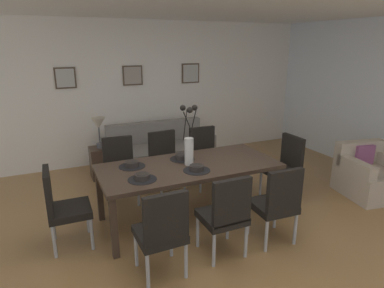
{
  "coord_description": "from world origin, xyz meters",
  "views": [
    {
      "loc": [
        -1.53,
        -2.9,
        2.16
      ],
      "look_at": [
        0.22,
        0.96,
        0.89
      ],
      "focal_mm": 31.08,
      "sensor_mm": 36.0,
      "label": 1
    }
  ],
  "objects_px": {
    "dining_chair_near_right": "(120,167)",
    "bowl_near_left": "(142,176)",
    "dining_chair_far_right": "(165,159)",
    "dining_chair_head_west": "(61,204)",
    "table_lamp": "(99,126)",
    "dining_chair_far_left": "(226,212)",
    "side_table": "(102,162)",
    "bowl_near_right": "(132,163)",
    "bowl_far_right": "(182,156)",
    "bowl_far_left": "(197,167)",
    "dining_chair_mid_right": "(205,154)",
    "dining_chair_mid_left": "(277,201)",
    "framed_picture_left": "(65,78)",
    "sofa": "(160,153)",
    "armchair": "(370,176)",
    "dining_chair_near_left": "(162,230)",
    "framed_picture_right": "(191,73)",
    "framed_picture_center": "(133,75)",
    "dining_chair_head_east": "(285,164)",
    "dining_table": "(189,170)",
    "centerpiece_vase": "(189,143)"
  },
  "relations": [
    {
      "from": "dining_chair_mid_right",
      "to": "armchair",
      "type": "relative_size",
      "value": 0.99
    },
    {
      "from": "table_lamp",
      "to": "framed_picture_right",
      "type": "height_order",
      "value": "framed_picture_right"
    },
    {
      "from": "sofa",
      "to": "framed_picture_center",
      "type": "bearing_deg",
      "value": 113.73
    },
    {
      "from": "dining_chair_head_west",
      "to": "framed_picture_right",
      "type": "relative_size",
      "value": 2.42
    },
    {
      "from": "dining_chair_head_west",
      "to": "framed_picture_left",
      "type": "distance_m",
      "value": 2.8
    },
    {
      "from": "framed_picture_left",
      "to": "dining_chair_far_right",
      "type": "bearing_deg",
      "value": -54.08
    },
    {
      "from": "dining_chair_near_right",
      "to": "bowl_near_left",
      "type": "distance_m",
      "value": 1.14
    },
    {
      "from": "dining_table",
      "to": "centerpiece_vase",
      "type": "xyz_separation_m",
      "value": [
        0.0,
        0.0,
        0.35
      ]
    },
    {
      "from": "bowl_far_right",
      "to": "dining_chair_mid_left",
      "type": "bearing_deg",
      "value": -59.55
    },
    {
      "from": "armchair",
      "to": "table_lamp",
      "type": "bearing_deg",
      "value": 146.68
    },
    {
      "from": "dining_chair_far_left",
      "to": "dining_chair_far_right",
      "type": "xyz_separation_m",
      "value": [
        -0.0,
        1.81,
        0.0
      ]
    },
    {
      "from": "side_table",
      "to": "framed_picture_center",
      "type": "relative_size",
      "value": 1.42
    },
    {
      "from": "side_table",
      "to": "table_lamp",
      "type": "distance_m",
      "value": 0.63
    },
    {
      "from": "dining_chair_mid_left",
      "to": "sofa",
      "type": "bearing_deg",
      "value": 97.73
    },
    {
      "from": "dining_chair_head_west",
      "to": "dining_table",
      "type": "bearing_deg",
      "value": -0.19
    },
    {
      "from": "dining_table",
      "to": "armchair",
      "type": "relative_size",
      "value": 2.36
    },
    {
      "from": "dining_table",
      "to": "armchair",
      "type": "height_order",
      "value": "armchair"
    },
    {
      "from": "bowl_near_right",
      "to": "dining_chair_far_right",
      "type": "bearing_deg",
      "value": 46.08
    },
    {
      "from": "sofa",
      "to": "framed_picture_left",
      "type": "height_order",
      "value": "framed_picture_left"
    },
    {
      "from": "dining_table",
      "to": "dining_chair_far_left",
      "type": "xyz_separation_m",
      "value": [
        0.02,
        -0.88,
        -0.16
      ]
    },
    {
      "from": "dining_chair_head_east",
      "to": "sofa",
      "type": "height_order",
      "value": "dining_chair_head_east"
    },
    {
      "from": "bowl_far_left",
      "to": "table_lamp",
      "type": "bearing_deg",
      "value": 110.16
    },
    {
      "from": "dining_chair_far_left",
      "to": "side_table",
      "type": "height_order",
      "value": "dining_chair_far_left"
    },
    {
      "from": "armchair",
      "to": "dining_chair_far_right",
      "type": "bearing_deg",
      "value": 153.63
    },
    {
      "from": "dining_chair_far_right",
      "to": "bowl_near_left",
      "type": "relative_size",
      "value": 5.41
    },
    {
      "from": "bowl_far_left",
      "to": "framed_picture_center",
      "type": "height_order",
      "value": "framed_picture_center"
    },
    {
      "from": "dining_chair_far_right",
      "to": "dining_chair_head_west",
      "type": "distance_m",
      "value": 1.78
    },
    {
      "from": "dining_chair_mid_right",
      "to": "bowl_far_right",
      "type": "relative_size",
      "value": 5.41
    },
    {
      "from": "bowl_far_right",
      "to": "framed_picture_center",
      "type": "xyz_separation_m",
      "value": [
        -0.0,
        2.33,
        0.84
      ]
    },
    {
      "from": "table_lamp",
      "to": "sofa",
      "type": "bearing_deg",
      "value": 1.87
    },
    {
      "from": "dining_chair_head_east",
      "to": "side_table",
      "type": "xyz_separation_m",
      "value": [
        -2.29,
        1.88,
        -0.25
      ]
    },
    {
      "from": "bowl_near_right",
      "to": "bowl_far_right",
      "type": "xyz_separation_m",
      "value": [
        0.66,
        0.0,
        0.0
      ]
    },
    {
      "from": "dining_table",
      "to": "armchair",
      "type": "xyz_separation_m",
      "value": [
        2.76,
        -0.43,
        -0.39
      ]
    },
    {
      "from": "dining_chair_near_left",
      "to": "framed_picture_left",
      "type": "height_order",
      "value": "framed_picture_left"
    },
    {
      "from": "dining_chair_head_west",
      "to": "armchair",
      "type": "height_order",
      "value": "dining_chair_head_west"
    },
    {
      "from": "table_lamp",
      "to": "dining_chair_head_west",
      "type": "bearing_deg",
      "value": -111.15
    },
    {
      "from": "dining_chair_head_east",
      "to": "bowl_near_right",
      "type": "relative_size",
      "value": 5.41
    },
    {
      "from": "bowl_far_left",
      "to": "dining_chair_mid_right",
      "type": "bearing_deg",
      "value": 59.38
    },
    {
      "from": "dining_chair_near_right",
      "to": "dining_chair_far_right",
      "type": "bearing_deg",
      "value": 3.4
    },
    {
      "from": "dining_chair_head_east",
      "to": "centerpiece_vase",
      "type": "height_order",
      "value": "centerpiece_vase"
    },
    {
      "from": "framed_picture_center",
      "to": "dining_chair_near_right",
      "type": "bearing_deg",
      "value": -112.02
    },
    {
      "from": "dining_chair_mid_left",
      "to": "framed_picture_left",
      "type": "bearing_deg",
      "value": 117.82
    },
    {
      "from": "bowl_far_left",
      "to": "side_table",
      "type": "height_order",
      "value": "bowl_far_left"
    },
    {
      "from": "armchair",
      "to": "bowl_near_left",
      "type": "bearing_deg",
      "value": 176.47
    },
    {
      "from": "sofa",
      "to": "framed_picture_right",
      "type": "xyz_separation_m",
      "value": [
        0.89,
        0.63,
        1.34
      ]
    },
    {
      "from": "framed_picture_center",
      "to": "bowl_far_right",
      "type": "bearing_deg",
      "value": -90.0
    },
    {
      "from": "framed_picture_center",
      "to": "dining_chair_near_left",
      "type": "bearing_deg",
      "value": -101.11
    },
    {
      "from": "bowl_near_left",
      "to": "sofa",
      "type": "height_order",
      "value": "bowl_near_left"
    },
    {
      "from": "bowl_near_right",
      "to": "sofa",
      "type": "bearing_deg",
      "value": 61.15
    },
    {
      "from": "sofa",
      "to": "framed_picture_left",
      "type": "distance_m",
      "value": 2.06
    }
  ]
}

